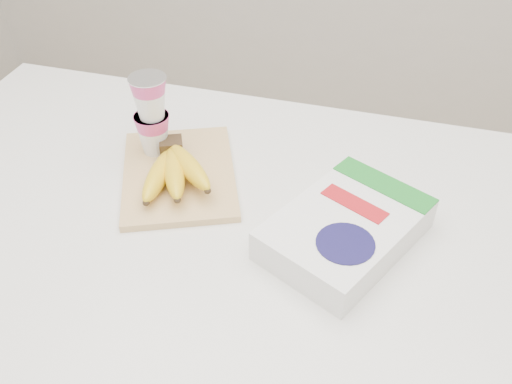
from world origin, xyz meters
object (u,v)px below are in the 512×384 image
bananas (174,169)px  cereal_box (346,229)px  table (205,355)px  yogurt_stack (151,113)px  cutting_board (179,174)px

bananas → cereal_box: (0.36, -0.07, -0.01)m
table → yogurt_stack: yogurt_stack is taller
cutting_board → cereal_box: bearing=-38.0°
table → yogurt_stack: 0.65m
bananas → cereal_box: bearing=-10.9°
cutting_board → bananas: size_ratio=1.43×
cutting_board → yogurt_stack: 0.14m
table → cereal_box: size_ratio=3.76×
cereal_box → table: bearing=-156.1°
cutting_board → cereal_box: 0.38m
bananas → cereal_box: bananas is taller
cutting_board → cereal_box: (0.37, -0.10, 0.02)m
yogurt_stack → bananas: bearing=-47.0°
table → bananas: bananas is taller
cutting_board → table: bearing=-78.6°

